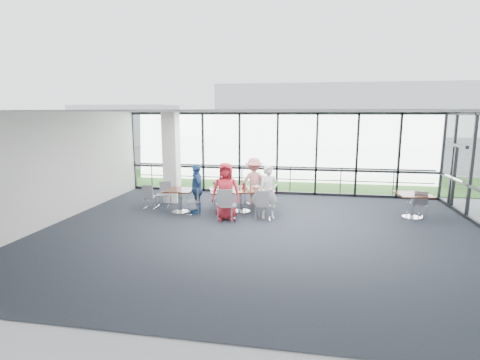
% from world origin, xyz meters
% --- Properties ---
extents(floor, '(12.00, 10.00, 0.02)m').
position_xyz_m(floor, '(0.00, 0.00, -0.01)').
color(floor, '#222531').
rests_on(floor, ground).
extents(ceiling, '(12.00, 10.00, 0.04)m').
position_xyz_m(ceiling, '(0.00, 0.00, 3.20)').
color(ceiling, silver).
rests_on(ceiling, ground).
extents(wall_left, '(0.10, 10.00, 3.20)m').
position_xyz_m(wall_left, '(-6.00, 0.00, 1.60)').
color(wall_left, silver).
rests_on(wall_left, ground).
extents(wall_front, '(12.00, 0.10, 3.20)m').
position_xyz_m(wall_front, '(0.00, -5.00, 1.60)').
color(wall_front, silver).
rests_on(wall_front, ground).
extents(curtain_wall_back, '(12.00, 0.10, 3.20)m').
position_xyz_m(curtain_wall_back, '(0.00, 5.00, 1.60)').
color(curtain_wall_back, white).
rests_on(curtain_wall_back, ground).
extents(exit_door, '(0.12, 1.60, 2.10)m').
position_xyz_m(exit_door, '(6.00, 3.75, 1.05)').
color(exit_door, black).
rests_on(exit_door, ground).
extents(structural_column, '(0.50, 0.50, 3.20)m').
position_xyz_m(structural_column, '(-3.60, 3.00, 1.60)').
color(structural_column, white).
rests_on(structural_column, ground).
extents(apron, '(80.00, 70.00, 0.02)m').
position_xyz_m(apron, '(0.00, 10.00, -0.02)').
color(apron, gray).
rests_on(apron, ground).
extents(grass_strip, '(80.00, 5.00, 0.01)m').
position_xyz_m(grass_strip, '(0.00, 8.00, 0.01)').
color(grass_strip, '#335721').
rests_on(grass_strip, ground).
extents(hangar_main, '(24.00, 10.00, 6.00)m').
position_xyz_m(hangar_main, '(4.00, 32.00, 3.00)').
color(hangar_main, silver).
rests_on(hangar_main, ground).
extents(hangar_aux, '(10.00, 6.00, 4.00)m').
position_xyz_m(hangar_aux, '(-18.00, 28.00, 2.00)').
color(hangar_aux, silver).
rests_on(hangar_aux, ground).
extents(guard_rail, '(12.00, 0.06, 0.06)m').
position_xyz_m(guard_rail, '(0.00, 5.60, 0.50)').
color(guard_rail, '#2D2D33').
rests_on(guard_rail, ground).
extents(main_table, '(2.28, 1.70, 0.75)m').
position_xyz_m(main_table, '(-0.89, 2.02, 0.63)').
color(main_table, '#381B0C').
rests_on(main_table, ground).
extents(side_table_left, '(0.88, 0.88, 0.75)m').
position_xyz_m(side_table_left, '(-2.84, 1.60, 0.63)').
color(side_table_left, '#381B0C').
rests_on(side_table_left, ground).
extents(side_table_right, '(1.06, 1.06, 0.75)m').
position_xyz_m(side_table_right, '(4.36, 2.24, 0.65)').
color(side_table_right, '#381B0C').
rests_on(side_table_right, ground).
extents(diner_near_left, '(0.90, 0.65, 1.72)m').
position_xyz_m(diner_near_left, '(-1.21, 1.09, 0.86)').
color(diner_near_left, red).
rests_on(diner_near_left, ground).
extents(diner_near_right, '(0.69, 0.59, 1.62)m').
position_xyz_m(diner_near_right, '(0.04, 1.43, 0.81)').
color(diner_near_right, silver).
rests_on(diner_near_right, ground).
extents(diner_far_left, '(0.85, 0.72, 1.49)m').
position_xyz_m(diner_far_left, '(-1.66, 2.68, 0.75)').
color(diner_far_left, slate).
rests_on(diner_far_left, ground).
extents(diner_far_right, '(1.18, 0.83, 1.65)m').
position_xyz_m(diner_far_right, '(-0.64, 3.04, 0.82)').
color(diner_far_right, tan).
rests_on(diner_far_right, ground).
extents(diner_end, '(0.90, 1.07, 1.60)m').
position_xyz_m(diner_end, '(-2.25, 1.54, 0.80)').
color(diner_end, '#2A5191').
rests_on(diner_end, ground).
extents(chair_main_nl, '(0.58, 0.58, 0.97)m').
position_xyz_m(chair_main_nl, '(-1.10, 0.88, 0.49)').
color(chair_main_nl, slate).
rests_on(chair_main_nl, ground).
extents(chair_main_nr, '(0.49, 0.49, 0.89)m').
position_xyz_m(chair_main_nr, '(-0.09, 1.26, 0.45)').
color(chair_main_nr, slate).
rests_on(chair_main_nr, ground).
extents(chair_main_fl, '(0.58, 0.58, 0.86)m').
position_xyz_m(chair_main_fl, '(-1.68, 2.78, 0.43)').
color(chair_main_fl, slate).
rests_on(chair_main_fl, ground).
extents(chair_main_fr, '(0.63, 0.63, 0.95)m').
position_xyz_m(chair_main_fr, '(-0.63, 3.14, 0.48)').
color(chair_main_fr, slate).
rests_on(chair_main_fr, ground).
extents(chair_main_end, '(0.53, 0.53, 0.83)m').
position_xyz_m(chair_main_end, '(-2.36, 1.47, 0.42)').
color(chair_main_end, slate).
rests_on(chair_main_end, ground).
extents(chair_spare_la, '(0.39, 0.39, 0.80)m').
position_xyz_m(chair_spare_la, '(-4.00, 1.91, 0.40)').
color(chair_spare_la, slate).
rests_on(chair_spare_la, ground).
extents(chair_spare_lb, '(0.48, 0.48, 0.83)m').
position_xyz_m(chair_spare_lb, '(-3.66, 2.18, 0.41)').
color(chair_spare_lb, slate).
rests_on(chair_spare_lb, ground).
extents(chair_spare_r, '(0.50, 0.50, 0.82)m').
position_xyz_m(chair_spare_r, '(4.52, 2.36, 0.41)').
color(chair_spare_r, slate).
rests_on(chair_spare_r, ground).
extents(plate_nl, '(0.24, 0.24, 0.01)m').
position_xyz_m(plate_nl, '(-1.27, 1.50, 0.76)').
color(plate_nl, white).
rests_on(plate_nl, main_table).
extents(plate_nr, '(0.24, 0.24, 0.01)m').
position_xyz_m(plate_nr, '(-0.21, 1.91, 0.76)').
color(plate_nr, white).
rests_on(plate_nr, main_table).
extents(plate_fl, '(0.25, 0.25, 0.01)m').
position_xyz_m(plate_fl, '(-1.49, 2.24, 0.76)').
color(plate_fl, white).
rests_on(plate_fl, main_table).
extents(plate_fr, '(0.25, 0.25, 0.01)m').
position_xyz_m(plate_fr, '(-0.47, 2.52, 0.76)').
color(plate_fr, white).
rests_on(plate_fr, main_table).
extents(plate_end, '(0.25, 0.25, 0.01)m').
position_xyz_m(plate_end, '(-1.73, 1.72, 0.76)').
color(plate_end, white).
rests_on(plate_end, main_table).
extents(tumbler_a, '(0.06, 0.06, 0.13)m').
position_xyz_m(tumbler_a, '(-0.99, 1.69, 0.81)').
color(tumbler_a, white).
rests_on(tumbler_a, main_table).
extents(tumbler_b, '(0.07, 0.07, 0.13)m').
position_xyz_m(tumbler_b, '(-0.53, 1.96, 0.82)').
color(tumbler_b, white).
rests_on(tumbler_b, main_table).
extents(tumbler_c, '(0.07, 0.07, 0.14)m').
position_xyz_m(tumbler_c, '(-0.89, 2.31, 0.82)').
color(tumbler_c, white).
rests_on(tumbler_c, main_table).
extents(tumbler_d, '(0.06, 0.06, 0.13)m').
position_xyz_m(tumbler_d, '(-1.58, 1.67, 0.81)').
color(tumbler_d, white).
rests_on(tumbler_d, main_table).
extents(menu_a, '(0.38, 0.38, 0.00)m').
position_xyz_m(menu_a, '(-0.93, 1.51, 0.75)').
color(menu_a, beige).
rests_on(menu_a, main_table).
extents(menu_b, '(0.39, 0.32, 0.00)m').
position_xyz_m(menu_b, '(0.01, 1.95, 0.75)').
color(menu_b, beige).
rests_on(menu_b, main_table).
extents(menu_c, '(0.37, 0.37, 0.00)m').
position_xyz_m(menu_c, '(-0.89, 2.51, 0.75)').
color(menu_c, beige).
rests_on(menu_c, main_table).
extents(condiment_caddy, '(0.10, 0.07, 0.04)m').
position_xyz_m(condiment_caddy, '(-0.85, 2.15, 0.77)').
color(condiment_caddy, black).
rests_on(condiment_caddy, main_table).
extents(ketchup_bottle, '(0.06, 0.06, 0.18)m').
position_xyz_m(ketchup_bottle, '(-0.85, 2.11, 0.84)').
color(ketchup_bottle, '#AC0018').
rests_on(ketchup_bottle, main_table).
extents(green_bottle, '(0.05, 0.05, 0.20)m').
position_xyz_m(green_bottle, '(-0.80, 2.16, 0.85)').
color(green_bottle, '#256D37').
rests_on(green_bottle, main_table).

